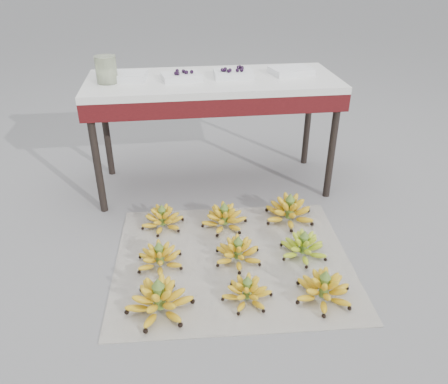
{
  "coord_description": "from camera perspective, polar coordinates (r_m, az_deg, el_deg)",
  "views": [
    {
      "loc": [
        -0.34,
        -1.78,
        1.48
      ],
      "look_at": [
        -0.07,
        0.34,
        0.27
      ],
      "focal_mm": 35.0,
      "sensor_mm": 36.0,
      "label": 1
    }
  ],
  "objects": [
    {
      "name": "glass_jar",
      "position": [
        2.79,
        -15.13,
        15.19
      ],
      "size": [
        0.14,
        0.14,
        0.16
      ],
      "primitive_type": "cylinder",
      "rotation": [
        0.0,
        0.0,
        -0.08
      ],
      "color": "beige",
      "rests_on": "vendor_table"
    },
    {
      "name": "tray_right",
      "position": [
        2.84,
        1.25,
        15.22
      ],
      "size": [
        0.25,
        0.18,
        0.06
      ],
      "color": "silver",
      "rests_on": "vendor_table"
    },
    {
      "name": "tray_far_left",
      "position": [
        2.85,
        -12.82,
        14.55
      ],
      "size": [
        0.28,
        0.22,
        0.04
      ],
      "color": "silver",
      "rests_on": "vendor_table"
    },
    {
      "name": "tray_far_right",
      "position": [
        2.95,
        8.76,
        15.37
      ],
      "size": [
        0.29,
        0.23,
        0.04
      ],
      "color": "silver",
      "rests_on": "vendor_table"
    },
    {
      "name": "bunch_front_right",
      "position": [
        2.16,
        12.9,
        -12.24
      ],
      "size": [
        0.29,
        0.29,
        0.17
      ],
      "rotation": [
        0.0,
        0.0,
        0.03
      ],
      "color": "yellow",
      "rests_on": "newspaper_mat"
    },
    {
      "name": "bunch_back_right",
      "position": [
        2.69,
        8.52,
        -2.47
      ],
      "size": [
        0.37,
        0.37,
        0.19
      ],
      "rotation": [
        0.0,
        0.0,
        0.24
      ],
      "color": "yellow",
      "rests_on": "newspaper_mat"
    },
    {
      "name": "ground",
      "position": [
        2.34,
        2.7,
        -9.7
      ],
      "size": [
        60.0,
        60.0,
        0.0
      ],
      "primitive_type": "plane",
      "color": "slate",
      "rests_on": "ground"
    },
    {
      "name": "bunch_mid_center",
      "position": [
        2.34,
        1.84,
        -7.85
      ],
      "size": [
        0.3,
        0.3,
        0.16
      ],
      "rotation": [
        0.0,
        0.0,
        0.18
      ],
      "color": "yellow",
      "rests_on": "newspaper_mat"
    },
    {
      "name": "newspaper_mat",
      "position": [
        2.38,
        1.14,
        -8.86
      ],
      "size": [
        1.3,
        1.11,
        0.01
      ],
      "primitive_type": "cube",
      "rotation": [
        0.0,
        0.0,
        -0.05
      ],
      "color": "white",
      "rests_on": "ground"
    },
    {
      "name": "bunch_mid_right",
      "position": [
        2.42,
        10.33,
        -7.03
      ],
      "size": [
        0.31,
        0.31,
        0.16
      ],
      "rotation": [
        0.0,
        0.0,
        0.24
      ],
      "color": "#81B71F",
      "rests_on": "newspaper_mat"
    },
    {
      "name": "tray_left",
      "position": [
        2.79,
        -5.58,
        14.8
      ],
      "size": [
        0.26,
        0.21,
        0.06
      ],
      "color": "silver",
      "rests_on": "vendor_table"
    },
    {
      "name": "bunch_front_center",
      "position": [
        2.11,
        3.04,
        -12.87
      ],
      "size": [
        0.29,
        0.29,
        0.15
      ],
      "rotation": [
        0.0,
        0.0,
        -0.24
      ],
      "color": "yellow",
      "rests_on": "newspaper_mat"
    },
    {
      "name": "bunch_back_center",
      "position": [
        2.61,
        0.04,
        -3.41
      ],
      "size": [
        0.28,
        0.28,
        0.16
      ],
      "rotation": [
        0.0,
        0.0,
        0.05
      ],
      "color": "yellow",
      "rests_on": "newspaper_mat"
    },
    {
      "name": "bunch_front_left",
      "position": [
        2.07,
        -8.43,
        -13.75
      ],
      "size": [
        0.34,
        0.34,
        0.19
      ],
      "rotation": [
        0.0,
        0.0,
        -0.12
      ],
      "color": "yellow",
      "rests_on": "newspaper_mat"
    },
    {
      "name": "bunch_mid_left",
      "position": [
        2.33,
        -8.4,
        -8.45
      ],
      "size": [
        0.31,
        0.31,
        0.15
      ],
      "rotation": [
        0.0,
        0.0,
        0.27
      ],
      "color": "yellow",
      "rests_on": "newspaper_mat"
    },
    {
      "name": "vendor_table",
      "position": [
        2.85,
        -1.47,
        12.99
      ],
      "size": [
        1.58,
        0.63,
        0.76
      ],
      "color": "black",
      "rests_on": "ground"
    },
    {
      "name": "bunch_back_left",
      "position": [
        2.63,
        -8.02,
        -3.52
      ],
      "size": [
        0.28,
        0.28,
        0.15
      ],
      "rotation": [
        0.0,
        0.0,
        -0.1
      ],
      "color": "yellow",
      "rests_on": "newspaper_mat"
    }
  ]
}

